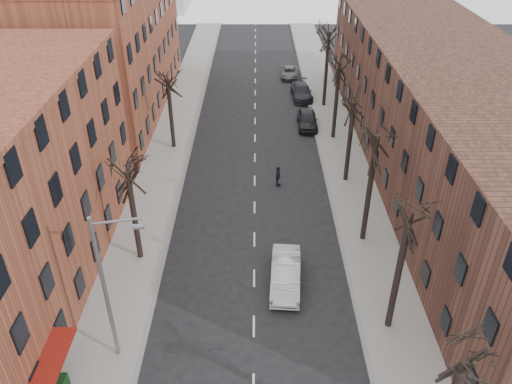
{
  "coord_description": "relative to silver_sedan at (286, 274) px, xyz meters",
  "views": [
    {
      "loc": [
        0.14,
        -7.79,
        21.67
      ],
      "look_at": [
        0.12,
        19.94,
        4.0
      ],
      "focal_mm": 35.0,
      "sensor_mm": 36.0,
      "label": 1
    }
  ],
  "objects": [
    {
      "name": "sidewalk_left",
      "position": [
        -9.95,
        19.51,
        -0.76
      ],
      "size": [
        4.0,
        90.0,
        0.15
      ],
      "primitive_type": "cube",
      "color": "gray",
      "rests_on": "ground"
    },
    {
      "name": "sidewalk_right",
      "position": [
        6.05,
        19.51,
        -0.76
      ],
      "size": [
        4.0,
        90.0,
        0.15
      ],
      "primitive_type": "cube",
      "color": "gray",
      "rests_on": "ground"
    },
    {
      "name": "building_left_far",
      "position": [
        -17.95,
        28.51,
        6.16
      ],
      "size": [
        12.0,
        28.0,
        14.0
      ],
      "primitive_type": "cube",
      "color": "brown",
      "rests_on": "ground"
    },
    {
      "name": "building_right",
      "position": [
        14.05,
        14.51,
        4.16
      ],
      "size": [
        12.0,
        50.0,
        10.0
      ],
      "primitive_type": "cube",
      "color": "#533227",
      "rests_on": "ground"
    },
    {
      "name": "tree_right_b",
      "position": [
        5.65,
        -3.49,
        -0.84
      ],
      "size": [
        5.2,
        5.2,
        10.8
      ],
      "primitive_type": null,
      "color": "black",
      "rests_on": "ground"
    },
    {
      "name": "tree_right_c",
      "position": [
        5.65,
        4.51,
        -0.84
      ],
      "size": [
        5.2,
        5.2,
        11.6
      ],
      "primitive_type": null,
      "color": "black",
      "rests_on": "ground"
    },
    {
      "name": "tree_right_d",
      "position": [
        5.65,
        12.51,
        -0.84
      ],
      "size": [
        5.2,
        5.2,
        10.0
      ],
      "primitive_type": null,
      "color": "black",
      "rests_on": "ground"
    },
    {
      "name": "tree_right_e",
      "position": [
        5.65,
        20.51,
        -0.84
      ],
      "size": [
        5.2,
        5.2,
        10.8
      ],
      "primitive_type": null,
      "color": "black",
      "rests_on": "ground"
    },
    {
      "name": "tree_right_f",
      "position": [
        5.65,
        28.51,
        -0.84
      ],
      "size": [
        5.2,
        5.2,
        11.6
      ],
      "primitive_type": null,
      "color": "black",
      "rests_on": "ground"
    },
    {
      "name": "tree_left_a",
      "position": [
        -9.55,
        2.51,
        -0.84
      ],
      "size": [
        5.2,
        5.2,
        9.5
      ],
      "primitive_type": null,
      "color": "black",
      "rests_on": "ground"
    },
    {
      "name": "tree_left_b",
      "position": [
        -9.55,
        18.51,
        -0.84
      ],
      "size": [
        5.2,
        5.2,
        9.5
      ],
      "primitive_type": null,
      "color": "black",
      "rests_on": "ground"
    },
    {
      "name": "streetlight",
      "position": [
        -8.98,
        -5.49,
        4.18
      ],
      "size": [
        2.45,
        0.22,
        9.03
      ],
      "color": "slate",
      "rests_on": "ground"
    },
    {
      "name": "silver_sedan",
      "position": [
        0.0,
        0.0,
        0.0
      ],
      "size": [
        2.11,
        5.19,
        1.67
      ],
      "primitive_type": "imported",
      "rotation": [
        0.0,
        0.0,
        -0.07
      ],
      "color": "#B4B6BB",
      "rests_on": "ground"
    },
    {
      "name": "parked_car_near",
      "position": [
        3.35,
        23.13,
        -0.02
      ],
      "size": [
        1.98,
        4.8,
        1.63
      ],
      "primitive_type": "imported",
      "rotation": [
        0.0,
        0.0,
        -0.01
      ],
      "color": "black",
      "rests_on": "ground"
    },
    {
      "name": "parked_car_mid",
      "position": [
        3.35,
        30.9,
        -0.07
      ],
      "size": [
        2.45,
        5.42,
        1.54
      ],
      "primitive_type": "imported",
      "rotation": [
        0.0,
        0.0,
        0.06
      ],
      "color": "black",
      "rests_on": "ground"
    },
    {
      "name": "parked_car_far",
      "position": [
        2.36,
        37.91,
        -0.24
      ],
      "size": [
        2.29,
        4.45,
        1.2
      ],
      "primitive_type": "imported",
      "rotation": [
        0.0,
        0.0,
        -0.07
      ],
      "color": "#54565B",
      "rests_on": "ground"
    },
    {
      "name": "pedestrian_crossing",
      "position": [
        -0.05,
        11.69,
        0.07
      ],
      "size": [
        0.7,
        1.14,
        1.81
      ],
      "primitive_type": "imported",
      "rotation": [
        0.0,
        0.0,
        1.31
      ],
      "color": "black",
      "rests_on": "ground"
    }
  ]
}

